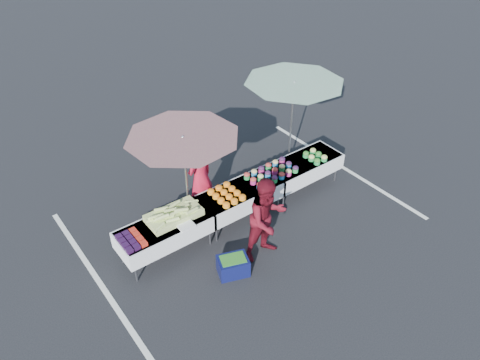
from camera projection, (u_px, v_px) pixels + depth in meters
ground at (240, 217)px, 10.16m from camera, size 80.00×80.00×0.00m
stripe_left at (101, 285)px, 8.61m from camera, size 0.10×5.00×0.00m
stripe_right at (342, 167)px, 11.71m from camera, size 0.10×5.00×0.00m
table_left at (165, 231)px, 8.94m from camera, size 1.86×0.81×0.75m
table_center at (240, 196)px, 9.82m from camera, size 1.86×0.81×0.75m
table_right at (303, 167)px, 10.69m from camera, size 1.86×0.81×0.75m
berry_punnets at (131, 240)px, 8.44m from camera, size 0.40×0.54×0.08m
corn_pile at (174, 215)px, 8.94m from camera, size 1.16×0.57×0.26m
plastic_bags at (186, 226)px, 8.78m from camera, size 0.30×0.25×0.05m
carrot_bowls at (227, 194)px, 9.51m from camera, size 0.55×0.69×0.11m
potato_cups at (271, 172)px, 10.08m from camera, size 1.14×0.58×0.16m
bean_baskets at (315, 156)px, 10.61m from camera, size 0.36×0.50×0.15m
vendor at (201, 178)px, 9.71m from camera, size 0.80×0.64×1.90m
customer at (267, 219)px, 8.77m from camera, size 0.87×0.69×1.77m
umbrella_left at (183, 145)px, 8.72m from camera, size 2.70×2.70×2.23m
umbrella_right at (294, 90)px, 10.45m from camera, size 2.82×2.82×2.32m
storage_bin at (233, 266)px, 8.75m from camera, size 0.67×0.58×0.37m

